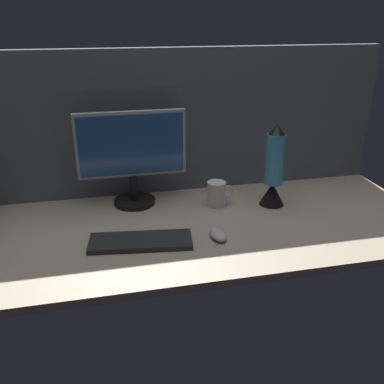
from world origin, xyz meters
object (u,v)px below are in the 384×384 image
object	(u,v)px
mouse	(219,234)
mug_ceramic_white	(217,194)
lava_lamp	(274,172)
monitor	(132,153)
keyboard	(141,241)

from	to	relation	value
mouse	mug_ceramic_white	bearing A→B (deg)	71.08
mouse	lava_lamp	world-z (taller)	lava_lamp
monitor	lava_lamp	size ratio (longest dim) A/B	1.30
mug_ceramic_white	lava_lamp	size ratio (longest dim) A/B	0.33
monitor	keyboard	distance (cm)	42.73
monitor	lava_lamp	distance (cm)	60.58
mug_ceramic_white	lava_lamp	world-z (taller)	lava_lamp
keyboard	mouse	xyz separation A→B (cm)	(28.91, -2.18, 0.70)
keyboard	mug_ceramic_white	world-z (taller)	mug_ceramic_white
monitor	mug_ceramic_white	world-z (taller)	monitor
mug_ceramic_white	lava_lamp	bearing A→B (deg)	-10.82
mouse	keyboard	bearing A→B (deg)	170.54
monitor	mouse	bearing A→B (deg)	-54.65
keyboard	mug_ceramic_white	xyz separation A→B (cm)	(35.99, 26.70, 4.35)
monitor	lava_lamp	bearing A→B (deg)	-14.01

